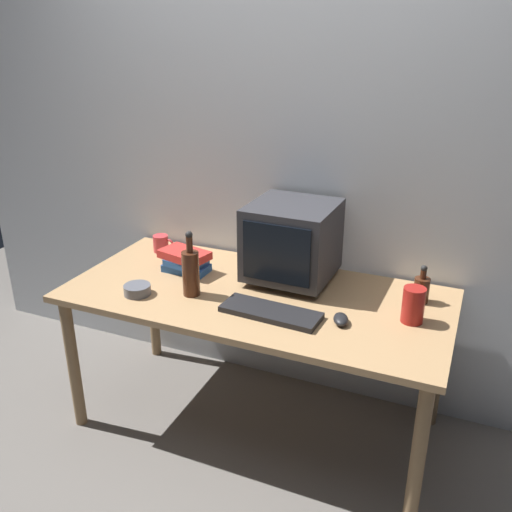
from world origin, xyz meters
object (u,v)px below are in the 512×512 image
(crt_monitor, at_px, (292,241))
(mug, at_px, (161,244))
(computer_mouse, at_px, (341,319))
(cd_spindle, at_px, (137,290))
(keyboard, at_px, (271,312))
(bottle_tall, at_px, (191,271))
(bottle_short, at_px, (422,289))
(book_stack, at_px, (186,261))
(metal_canister, at_px, (413,305))

(crt_monitor, xyz_separation_m, mug, (-0.75, 0.06, -0.15))
(computer_mouse, height_order, cd_spindle, cd_spindle)
(keyboard, distance_m, computer_mouse, 0.29)
(computer_mouse, height_order, bottle_tall, bottle_tall)
(cd_spindle, bearing_deg, computer_mouse, 6.46)
(bottle_tall, bearing_deg, bottle_short, 19.10)
(keyboard, bearing_deg, book_stack, 158.97)
(bottle_tall, relative_size, metal_canister, 2.00)
(bottle_short, relative_size, book_stack, 0.66)
(crt_monitor, relative_size, metal_canister, 2.64)
(crt_monitor, bearing_deg, computer_mouse, -44.06)
(crt_monitor, xyz_separation_m, bottle_tall, (-0.35, -0.32, -0.08))
(bottle_short, bearing_deg, bottle_tall, -160.90)
(computer_mouse, distance_m, book_stack, 0.86)
(bottle_tall, height_order, bottle_short, bottle_tall)
(bottle_tall, xyz_separation_m, metal_canister, (0.94, 0.14, -0.04))
(computer_mouse, height_order, mug, mug)
(mug, bearing_deg, cd_spindle, -70.06)
(bottle_tall, bearing_deg, book_stack, 125.49)
(mug, bearing_deg, metal_canister, -10.51)
(mug, relative_size, metal_canister, 0.80)
(bottle_short, distance_m, mug, 1.35)
(computer_mouse, relative_size, metal_canister, 0.67)
(cd_spindle, distance_m, metal_canister, 1.19)
(bottle_short, distance_m, cd_spindle, 1.25)
(crt_monitor, xyz_separation_m, cd_spindle, (-0.58, -0.42, -0.17))
(mug, bearing_deg, crt_monitor, -4.47)
(book_stack, relative_size, cd_spindle, 2.17)
(mug, bearing_deg, bottle_tall, -44.01)
(crt_monitor, distance_m, book_stack, 0.53)
(crt_monitor, height_order, mug, crt_monitor)
(keyboard, xyz_separation_m, bottle_tall, (-0.39, 0.04, 0.10))
(bottle_short, bearing_deg, metal_canister, -92.26)
(bottle_short, height_order, cd_spindle, bottle_short)
(bottle_short, xyz_separation_m, metal_canister, (-0.01, -0.19, 0.01))
(keyboard, relative_size, mug, 3.50)
(bottle_tall, xyz_separation_m, book_stack, (-0.15, 0.21, -0.06))
(book_stack, height_order, mug, book_stack)
(crt_monitor, relative_size, bottle_tall, 1.32)
(keyboard, relative_size, bottle_short, 2.43)
(bottle_tall, xyz_separation_m, cd_spindle, (-0.22, -0.09, -0.09))
(mug, xyz_separation_m, cd_spindle, (0.17, -0.48, -0.02))
(crt_monitor, bearing_deg, metal_canister, -17.88)
(bottle_tall, bearing_deg, mug, 135.99)
(crt_monitor, xyz_separation_m, bottle_short, (0.60, 0.00, -0.13))
(crt_monitor, relative_size, bottle_short, 2.29)
(keyboard, xyz_separation_m, mug, (-0.79, 0.42, 0.03))
(bottle_short, distance_m, book_stack, 1.11)
(cd_spindle, bearing_deg, metal_canister, 11.16)
(computer_mouse, bearing_deg, keyboard, 169.14)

